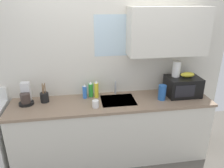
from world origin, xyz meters
The scene contains 13 objects.
kitchen_wall_assembly centered at (0.15, 0.31, 1.36)m, with size 3.48×0.42×2.50m.
counter_unit centered at (0.00, 0.00, 0.46)m, with size 2.71×0.63×0.90m.
sink_faucet centered at (0.09, 0.24, 1.00)m, with size 0.03×0.03×0.19m, color #B2B5BA.
microwave centered at (1.02, 0.05, 1.04)m, with size 0.46×0.35×0.27m.
banana_bunch centered at (1.07, 0.05, 1.20)m, with size 0.20×0.11×0.07m, color gold.
paper_towel_roll centered at (0.92, 0.10, 1.28)m, with size 0.11×0.11×0.22m, color white.
coffee_maker centered at (-1.12, 0.11, 1.00)m, with size 0.19×0.21×0.28m.
dish_soap_bottle_yellow centered at (-0.19, 0.16, 1.02)m, with size 0.06×0.06×0.25m.
dish_soap_bottle_green centered at (-0.27, 0.20, 1.01)m, with size 0.06×0.06×0.22m.
dish_soap_bottle_blue centered at (-0.36, 0.16, 1.00)m, with size 0.06×0.06×0.21m.
cereal_canister centered at (0.68, -0.05, 1.00)m, with size 0.10×0.10×0.21m, color #2659A5.
mug_white centered at (-0.23, -0.14, 0.95)m, with size 0.08×0.08×0.10m, color white.
utensil_crock centered at (-0.89, 0.12, 0.97)m, with size 0.11×0.11×0.27m.
Camera 1 is at (-0.41, -2.60, 2.19)m, focal length 34.79 mm.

